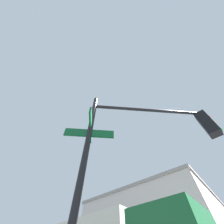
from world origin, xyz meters
The scene contains 1 object.
traffic_signal_near centered at (-6.38, -5.79, 3.57)m, with size 2.82×2.83×5.01m.
Camera 1 is at (-5.68, -8.16, 1.54)m, focal length 20.61 mm.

